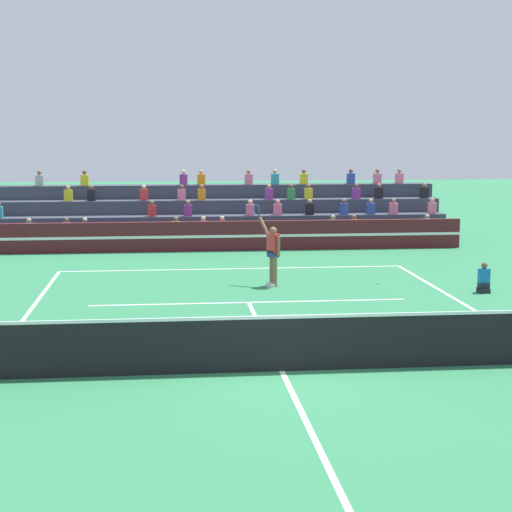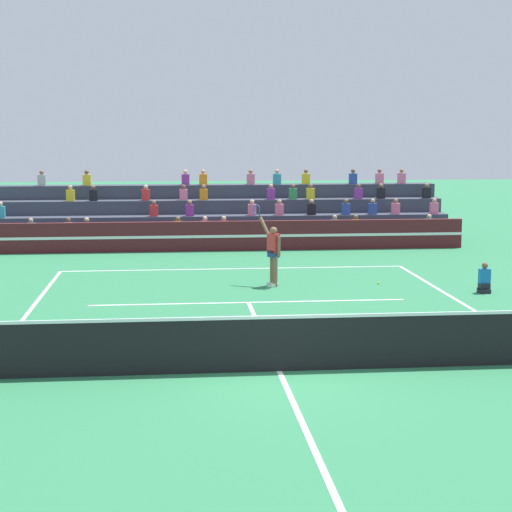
% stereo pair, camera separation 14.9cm
% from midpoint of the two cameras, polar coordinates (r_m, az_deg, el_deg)
% --- Properties ---
extents(ground_plane, '(120.00, 120.00, 0.00)m').
position_cam_midpoint_polar(ground_plane, '(16.04, 1.82, -7.68)').
color(ground_plane, '#2D7A4C').
extents(court_lines, '(11.10, 23.90, 0.01)m').
position_cam_midpoint_polar(court_lines, '(16.04, 1.82, -7.67)').
color(court_lines, white).
rests_on(court_lines, ground).
extents(tennis_net, '(12.00, 0.10, 1.10)m').
position_cam_midpoint_polar(tennis_net, '(15.90, 1.83, -5.80)').
color(tennis_net, '#2D6B38').
rests_on(tennis_net, ground).
extents(sponsor_banner_wall, '(18.00, 0.26, 1.10)m').
position_cam_midpoint_polar(sponsor_banner_wall, '(31.73, -1.94, 1.35)').
color(sponsor_banner_wall, '#51191E').
rests_on(sponsor_banner_wall, ground).
extents(bleacher_stand, '(18.15, 3.80, 2.83)m').
position_cam_midpoint_polar(bleacher_stand, '(34.84, -2.25, 2.45)').
color(bleacher_stand, '#383D4C').
rests_on(bleacher_stand, ground).
extents(ball_kid_courtside, '(0.30, 0.36, 0.84)m').
position_cam_midpoint_polar(ball_kid_courtside, '(24.36, 15.15, -1.62)').
color(ball_kid_courtside, black).
rests_on(ball_kid_courtside, ground).
extents(tennis_player, '(0.73, 1.08, 2.37)m').
position_cam_midpoint_polar(tennis_player, '(24.47, 1.31, 0.27)').
color(tennis_player, brown).
rests_on(tennis_player, ground).
extents(tennis_ball, '(0.07, 0.07, 0.07)m').
position_cam_midpoint_polar(tennis_ball, '(25.14, 8.34, -1.79)').
color(tennis_ball, '#C6DB33').
rests_on(tennis_ball, ground).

